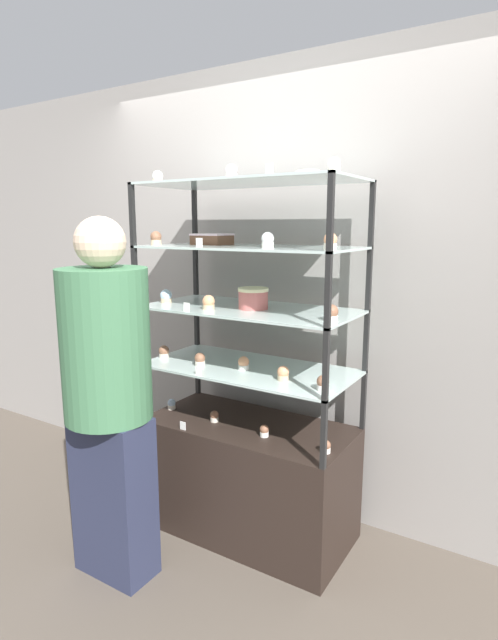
% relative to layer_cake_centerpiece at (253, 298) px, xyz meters
% --- Properties ---
extents(ground_plane, '(20.00, 20.00, 0.00)m').
position_rel_layer_cake_centerpiece_xyz_m(ground_plane, '(-0.03, 0.01, -1.33)').
color(ground_plane, brown).
extents(back_wall, '(8.00, 0.05, 2.60)m').
position_rel_layer_cake_centerpiece_xyz_m(back_wall, '(-0.03, 0.43, -0.03)').
color(back_wall, gray).
rests_on(back_wall, ground_plane).
extents(display_base, '(1.11, 0.54, 0.63)m').
position_rel_layer_cake_centerpiece_xyz_m(display_base, '(-0.03, 0.01, -1.01)').
color(display_base, black).
rests_on(display_base, ground_plane).
extents(display_riser_lower, '(1.11, 0.54, 0.32)m').
position_rel_layer_cake_centerpiece_xyz_m(display_riser_lower, '(-0.03, 0.01, -0.39)').
color(display_riser_lower, black).
rests_on(display_riser_lower, display_base).
extents(display_riser_middle, '(1.11, 0.54, 0.32)m').
position_rel_layer_cake_centerpiece_xyz_m(display_riser_middle, '(-0.03, 0.01, -0.07)').
color(display_riser_middle, black).
rests_on(display_riser_middle, display_riser_lower).
extents(display_riser_upper, '(1.11, 0.54, 0.32)m').
position_rel_layer_cake_centerpiece_xyz_m(display_riser_upper, '(-0.03, 0.01, 0.24)').
color(display_riser_upper, black).
rests_on(display_riser_upper, display_riser_middle).
extents(display_riser_top, '(1.11, 0.54, 0.32)m').
position_rel_layer_cake_centerpiece_xyz_m(display_riser_top, '(-0.03, 0.01, 0.56)').
color(display_riser_top, black).
rests_on(display_riser_top, display_riser_upper).
extents(layer_cake_centerpiece, '(0.16, 0.16, 0.11)m').
position_rel_layer_cake_centerpiece_xyz_m(layer_cake_centerpiece, '(0.00, 0.00, 0.00)').
color(layer_cake_centerpiece, '#C66660').
rests_on(layer_cake_centerpiece, display_riser_middle).
extents(sheet_cake_frosted, '(0.19, 0.16, 0.06)m').
position_rel_layer_cake_centerpiece_xyz_m(sheet_cake_frosted, '(-0.29, 0.06, 0.29)').
color(sheet_cake_frosted, brown).
rests_on(sheet_cake_frosted, display_riser_upper).
extents(cupcake_0, '(0.05, 0.05, 0.06)m').
position_rel_layer_cake_centerpiece_xyz_m(cupcake_0, '(-0.53, -0.04, -0.66)').
color(cupcake_0, beige).
rests_on(cupcake_0, display_base).
extents(cupcake_1, '(0.05, 0.05, 0.06)m').
position_rel_layer_cake_centerpiece_xyz_m(cupcake_1, '(-0.21, -0.06, -0.66)').
color(cupcake_1, beige).
rests_on(cupcake_1, display_base).
extents(cupcake_2, '(0.05, 0.05, 0.06)m').
position_rel_layer_cake_centerpiece_xyz_m(cupcake_2, '(0.12, -0.09, -0.66)').
color(cupcake_2, white).
rests_on(cupcake_2, display_base).
extents(cupcake_3, '(0.05, 0.05, 0.06)m').
position_rel_layer_cake_centerpiece_xyz_m(cupcake_3, '(0.46, -0.10, -0.66)').
color(cupcake_3, white).
rests_on(cupcake_3, display_base).
extents(price_tag_0, '(0.04, 0.00, 0.04)m').
position_rel_layer_cake_centerpiece_xyz_m(price_tag_0, '(-0.29, -0.24, -0.67)').
color(price_tag_0, white).
rests_on(price_tag_0, display_base).
extents(cupcake_4, '(0.06, 0.06, 0.07)m').
position_rel_layer_cake_centerpiece_xyz_m(cupcake_4, '(-0.54, -0.08, -0.34)').
color(cupcake_4, beige).
rests_on(cupcake_4, display_riser_lower).
extents(cupcake_5, '(0.06, 0.06, 0.07)m').
position_rel_layer_cake_centerpiece_xyz_m(cupcake_5, '(-0.27, -0.10, -0.34)').
color(cupcake_5, beige).
rests_on(cupcake_5, display_riser_lower).
extents(cupcake_6, '(0.06, 0.06, 0.07)m').
position_rel_layer_cake_centerpiece_xyz_m(cupcake_6, '(-0.03, -0.04, -0.34)').
color(cupcake_6, white).
rests_on(cupcake_6, display_riser_lower).
extents(cupcake_7, '(0.06, 0.06, 0.07)m').
position_rel_layer_cake_centerpiece_xyz_m(cupcake_7, '(0.23, -0.09, -0.34)').
color(cupcake_7, '#CCB28C').
rests_on(cupcake_7, display_riser_lower).
extents(cupcake_8, '(0.06, 0.06, 0.07)m').
position_rel_layer_cake_centerpiece_xyz_m(cupcake_8, '(0.45, -0.13, -0.34)').
color(cupcake_8, white).
rests_on(cupcake_8, display_riser_lower).
extents(price_tag_1, '(0.04, 0.00, 0.04)m').
position_rel_layer_cake_centerpiece_xyz_m(price_tag_1, '(-0.17, -0.24, -0.35)').
color(price_tag_1, white).
rests_on(price_tag_1, display_riser_lower).
extents(cupcake_9, '(0.06, 0.06, 0.07)m').
position_rel_layer_cake_centerpiece_xyz_m(cupcake_9, '(-0.52, -0.08, -0.02)').
color(cupcake_9, '#CCB28C').
rests_on(cupcake_9, display_riser_middle).
extents(cupcake_10, '(0.06, 0.06, 0.07)m').
position_rel_layer_cake_centerpiece_xyz_m(cupcake_10, '(-0.18, -0.13, -0.02)').
color(cupcake_10, '#CCB28C').
rests_on(cupcake_10, display_riser_middle).
extents(cupcake_11, '(0.06, 0.06, 0.07)m').
position_rel_layer_cake_centerpiece_xyz_m(cupcake_11, '(0.46, -0.09, -0.02)').
color(cupcake_11, beige).
rests_on(cupcake_11, display_riser_middle).
extents(price_tag_2, '(0.04, 0.00, 0.04)m').
position_rel_layer_cake_centerpiece_xyz_m(price_tag_2, '(-0.24, -0.24, -0.03)').
color(price_tag_2, white).
rests_on(price_tag_2, display_riser_middle).
extents(cupcake_12, '(0.06, 0.06, 0.07)m').
position_rel_layer_cake_centerpiece_xyz_m(cupcake_12, '(-0.53, -0.13, 0.30)').
color(cupcake_12, '#CCB28C').
rests_on(cupcake_12, display_riser_upper).
extents(cupcake_13, '(0.06, 0.06, 0.07)m').
position_rel_layer_cake_centerpiece_xyz_m(cupcake_13, '(0.14, -0.10, 0.30)').
color(cupcake_13, white).
rests_on(cupcake_13, display_riser_upper).
extents(cupcake_14, '(0.06, 0.06, 0.07)m').
position_rel_layer_cake_centerpiece_xyz_m(cupcake_14, '(0.46, -0.10, 0.30)').
color(cupcake_14, beige).
rests_on(cupcake_14, display_riser_upper).
extents(price_tag_3, '(0.04, 0.00, 0.04)m').
position_rel_layer_cake_centerpiece_xyz_m(price_tag_3, '(-0.16, -0.24, 0.29)').
color(price_tag_3, white).
rests_on(price_tag_3, display_riser_upper).
extents(cupcake_15, '(0.06, 0.06, 0.07)m').
position_rel_layer_cake_centerpiece_xyz_m(cupcake_15, '(-0.54, -0.09, 0.62)').
color(cupcake_15, '#CCB28C').
rests_on(cupcake_15, display_riser_top).
extents(cupcake_16, '(0.06, 0.06, 0.07)m').
position_rel_layer_cake_centerpiece_xyz_m(cupcake_16, '(-0.05, -0.13, 0.62)').
color(cupcake_16, white).
rests_on(cupcake_16, display_riser_top).
extents(cupcake_17, '(0.06, 0.06, 0.07)m').
position_rel_layer_cake_centerpiece_xyz_m(cupcake_17, '(0.46, -0.10, 0.62)').
color(cupcake_17, beige).
rests_on(cupcake_17, display_riser_top).
extents(price_tag_4, '(0.04, 0.00, 0.04)m').
position_rel_layer_cake_centerpiece_xyz_m(price_tag_4, '(0.22, -0.24, 0.60)').
color(price_tag_4, white).
rests_on(price_tag_4, display_riser_top).
extents(donut_glazed, '(0.12, 0.12, 0.03)m').
position_rel_layer_cake_centerpiece_xyz_m(donut_glazed, '(0.31, -0.02, 0.60)').
color(donut_glazed, '#EFE5CC').
rests_on(donut_glazed, display_riser_top).
extents(customer_figure, '(0.40, 0.40, 1.73)m').
position_rel_layer_cake_centerpiece_xyz_m(customer_figure, '(-0.41, -0.62, -0.40)').
color(customer_figure, '#282D47').
rests_on(customer_figure, ground_plane).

